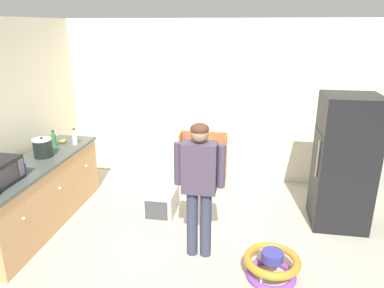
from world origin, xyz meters
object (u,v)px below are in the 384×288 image
Objects in this scene: clear_bottle at (75,138)px; bookshelf at (200,160)px; standing_person at (199,180)px; refrigerator at (344,162)px; banana_bunch at (64,141)px; kitchen_counter at (39,194)px; white_cup at (47,148)px; crock_pot at (43,148)px; baby_walker at (272,265)px; green_glass_bottle at (54,140)px; pet_carrier at (161,202)px; blue_cup at (23,168)px.

bookshelf is at bearing 31.07° from clear_bottle.
standing_person is 6.57× the size of clear_bottle.
banana_bunch is at bearing 178.24° from refrigerator.
kitchen_counter is at bearing 171.85° from standing_person.
crock_pot is at bearing -69.85° from white_cup.
baby_walker is at bearing -65.03° from bookshelf.
bookshelf is 3.02× the size of crock_pot.
white_cup reaches higher than banana_bunch.
bookshelf is at bearing 43.56° from kitchen_counter.
green_glass_bottle is (-4.05, -0.07, 0.11)m from refrigerator.
baby_walker is at bearing -11.22° from kitchen_counter.
standing_person is 1.20m from baby_walker.
white_cup is (-0.08, 0.45, 0.50)m from kitchen_counter.
bookshelf is at bearing 26.86° from banana_bunch.
pet_carrier is (-0.39, -1.27, -0.19)m from bookshelf.
pet_carrier is (-1.52, 1.16, 0.02)m from baby_walker.
green_glass_bottle is at bearing 96.97° from blue_cup.
blue_cup is at bearing -86.24° from crock_pot.
banana_bunch is (-0.04, 0.83, 0.48)m from kitchen_counter.
green_glass_bottle is (-0.08, 0.41, -0.03)m from crock_pot.
standing_person is 6.57× the size of green_glass_bottle.
clear_bottle reaches higher than white_cup.
crock_pot is at bearing -79.16° from green_glass_bottle.
blue_cup is (0.04, -0.29, 0.50)m from kitchen_counter.
green_glass_bottle is 1.00× the size of clear_bottle.
clear_bottle is 0.42m from white_cup.
banana_bunch is 1.64× the size of blue_cup.
white_cup reaches higher than baby_walker.
standing_person is 2.42m from white_cup.
white_cup is at bearing 99.02° from blue_cup.
refrigerator reaches higher than banana_bunch.
banana_bunch is at bearing 92.75° from kitchen_counter.
banana_bunch is at bearing 165.50° from clear_bottle.
baby_walker is (0.83, -0.29, -0.81)m from standing_person.
bookshelf is 2.26m from banana_bunch.
green_glass_bottle reaches higher than white_cup.
banana_bunch is (-4.02, 0.12, 0.04)m from refrigerator.
banana_bunch is 0.21m from green_glass_bottle.
green_glass_bottle is (-0.08, 0.64, 0.55)m from kitchen_counter.
refrigerator is at bearing 54.70° from baby_walker.
clear_bottle is at bearing -14.50° from banana_bunch.
refrigerator is at bearing 1.04° from green_glass_bottle.
white_cup reaches higher than pet_carrier.
kitchen_counter is 2.65m from bookshelf.
pet_carrier is at bearing -9.25° from clear_bottle.
standing_person is 5.73× the size of crock_pot.
crock_pot is (-1.91, -1.60, 0.66)m from bookshelf.
refrigerator is 3.80m from clear_bottle.
clear_bottle is (0.18, 0.78, 0.55)m from kitchen_counter.
bookshelf is 2.58m from crock_pot.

